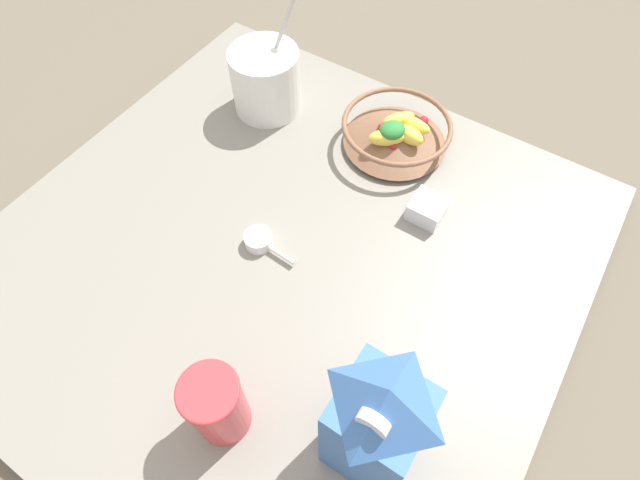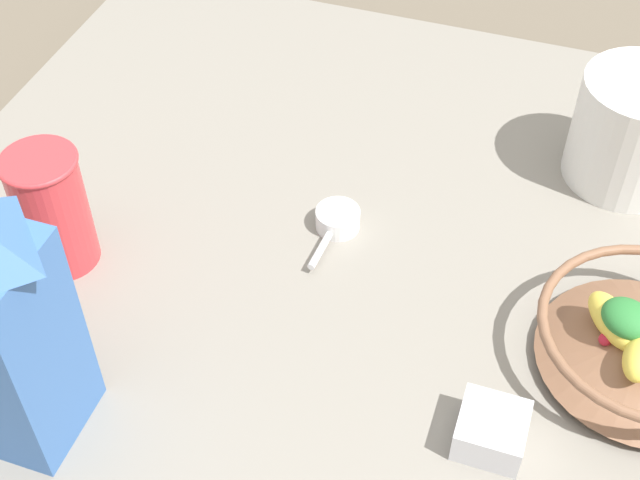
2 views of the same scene
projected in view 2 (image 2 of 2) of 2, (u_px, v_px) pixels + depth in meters
name	position (u px, v px, depth m)	size (l,w,h in m)	color
ground_plane	(331.00, 275.00, 0.98)	(6.00, 6.00, 0.00)	#665B4C
countertop	(331.00, 265.00, 0.97)	(0.95, 0.95, 0.03)	gray
yogurt_tub	(636.00, 125.00, 0.99)	(0.14, 0.15, 0.22)	white
drinking_cup	(51.00, 208.00, 0.90)	(0.08, 0.08, 0.14)	#DB383D
spice_jar	(491.00, 431.00, 0.78)	(0.06, 0.06, 0.04)	silver
measuring_scoop	(337.00, 221.00, 0.97)	(0.10, 0.05, 0.02)	white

